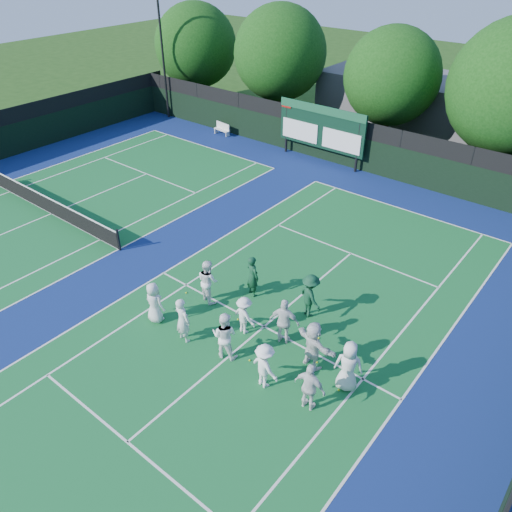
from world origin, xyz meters
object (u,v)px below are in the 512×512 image
Objects in this scene: bench at (222,128)px; coach_left at (253,276)px; tennis_net at (50,205)px; scoreboard at (321,127)px.

coach_left reaches higher than bench.
bench is 0.77× the size of coach_left.
bench is (-1.03, 14.36, -0.03)m from tennis_net.
tennis_net is 14.40m from bench.
tennis_net is 12.49m from coach_left.
tennis_net is at bearing 22.62° from coach_left.
bench is at bearing -27.45° from coach_left.
scoreboard is at bearing -51.04° from coach_left.
coach_left reaches higher than tennis_net.
scoreboard reaches higher than coach_left.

